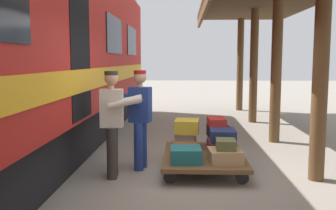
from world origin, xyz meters
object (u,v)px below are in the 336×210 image
object	(u,v)px
suitcase_gray_aluminum	(186,140)
porter_in_overalls	(139,116)
suitcase_tan_vintage	(225,156)
suitcase_black_hardshell	(218,131)
suitcase_maroon_trunk	(222,148)
suitcase_teal_softside	(186,155)
suitcase_yellow_case	(187,126)
suitcase_navy_fabric	(223,135)
suitcase_brown_leather	(186,149)
suitcase_red_plastic	(217,122)
suitcase_burgundy_valise	(219,142)
luggage_cart	(204,156)
suitcase_olive_duffel	(226,144)
porter_by_door	(113,120)

from	to	relation	value
suitcase_gray_aluminum	porter_in_overalls	bearing A→B (deg)	33.69
suitcase_tan_vintage	suitcase_black_hardshell	size ratio (longest dim) A/B	1.17
suitcase_maroon_trunk	suitcase_teal_softside	distance (m)	0.81
suitcase_maroon_trunk	suitcase_black_hardshell	size ratio (longest dim) A/B	1.30
suitcase_teal_softside	suitcase_yellow_case	size ratio (longest dim) A/B	0.97
suitcase_navy_fabric	suitcase_maroon_trunk	bearing A→B (deg)	59.11
suitcase_tan_vintage	suitcase_brown_leather	xyz separation A→B (m)	(0.62, -0.53, -0.02)
suitcase_red_plastic	suitcase_navy_fabric	bearing A→B (deg)	98.10
suitcase_burgundy_valise	suitcase_black_hardshell	bearing A→B (deg)	52.01
luggage_cart	suitcase_navy_fabric	xyz separation A→B (m)	(-0.32, -0.03, 0.37)
suitcase_gray_aluminum	suitcase_yellow_case	world-z (taller)	suitcase_yellow_case
suitcase_red_plastic	suitcase_black_hardshell	bearing A→B (deg)	-161.03
luggage_cart	suitcase_olive_duffel	distance (m)	0.68
suitcase_brown_leather	suitcase_black_hardshell	size ratio (longest dim) A/B	1.47
suitcase_burgundy_valise	suitcase_tan_vintage	bearing A→B (deg)	90.00
suitcase_teal_softside	porter_by_door	xyz separation A→B (m)	(1.15, -0.03, 0.54)
porter_by_door	suitcase_navy_fabric	bearing A→B (deg)	-163.53
suitcase_black_hardshell	suitcase_tan_vintage	bearing A→B (deg)	90.84
suitcase_yellow_case	porter_by_door	bearing A→B (deg)	40.60
porter_by_door	porter_in_overalls	bearing A→B (deg)	-125.35
suitcase_burgundy_valise	suitcase_yellow_case	xyz separation A→B (m)	(0.59, 0.02, 0.29)
suitcase_yellow_case	luggage_cart	bearing A→B (deg)	119.32
suitcase_tan_vintage	suitcase_yellow_case	bearing A→B (deg)	-60.29
suitcase_teal_softside	suitcase_yellow_case	distance (m)	1.08
suitcase_yellow_case	suitcase_brown_leather	bearing A→B (deg)	87.42
suitcase_tan_vintage	suitcase_red_plastic	distance (m)	1.10
suitcase_tan_vintage	suitcase_olive_duffel	world-z (taller)	suitcase_olive_duffel
luggage_cart	suitcase_yellow_case	xyz separation A→B (m)	(0.28, -0.51, 0.43)
porter_in_overalls	suitcase_red_plastic	bearing A→B (deg)	-159.82
suitcase_teal_softside	suitcase_burgundy_valise	size ratio (longest dim) A/B	0.81
luggage_cart	suitcase_maroon_trunk	xyz separation A→B (m)	(-0.31, -0.00, 0.15)
luggage_cart	suitcase_yellow_case	size ratio (longest dim) A/B	3.79
suitcase_olive_duffel	suitcase_gray_aluminum	bearing A→B (deg)	-58.67
luggage_cart	suitcase_olive_duffel	bearing A→B (deg)	122.62
suitcase_burgundy_valise	porter_in_overalls	distance (m)	1.61
suitcase_burgundy_valise	porter_by_door	distance (m)	2.12
suitcase_tan_vintage	suitcase_black_hardshell	bearing A→B (deg)	-89.16
luggage_cart	suitcase_tan_vintage	size ratio (longest dim) A/B	3.87
suitcase_gray_aluminum	porter_by_door	xyz separation A→B (m)	(1.15, 1.03, 0.52)
suitcase_brown_leather	suitcase_gray_aluminum	xyz separation A→B (m)	(0.00, -0.53, 0.05)
suitcase_tan_vintage	suitcase_brown_leather	size ratio (longest dim) A/B	0.80
suitcase_maroon_trunk	suitcase_black_hardshell	xyz separation A→B (m)	(0.02, -0.51, 0.20)
suitcase_navy_fabric	suitcase_brown_leather	bearing A→B (deg)	2.35
luggage_cart	suitcase_navy_fabric	world-z (taller)	suitcase_navy_fabric
suitcase_maroon_trunk	suitcase_brown_leather	bearing A→B (deg)	0.00
suitcase_maroon_trunk	suitcase_brown_leather	xyz separation A→B (m)	(0.62, 0.00, -0.03)
suitcase_teal_softside	suitcase_olive_duffel	size ratio (longest dim) A/B	1.24
suitcase_maroon_trunk	suitcase_olive_duffel	world-z (taller)	suitcase_olive_duffel
suitcase_olive_duffel	suitcase_navy_fabric	bearing A→B (deg)	-90.30
suitcase_brown_leather	suitcase_olive_duffel	size ratio (longest dim) A/B	1.58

